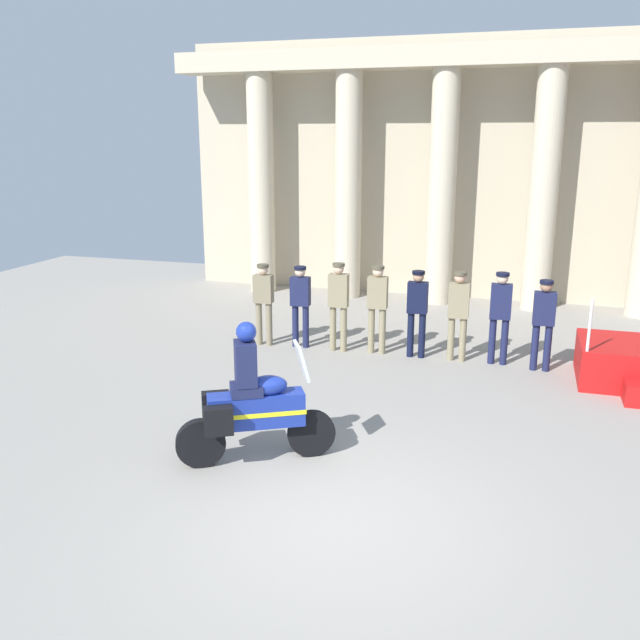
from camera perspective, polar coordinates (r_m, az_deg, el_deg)
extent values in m
plane|color=gray|center=(7.95, 1.33, -16.23)|extent=(28.00, 28.00, 0.00)
cube|color=#B6AB91|center=(18.25, 14.37, 11.92)|extent=(16.27, 0.30, 6.56)
cylinder|color=beige|center=(18.63, -4.91, 11.06)|extent=(0.68, 0.68, 5.71)
cylinder|color=beige|center=(17.89, 2.36, 10.94)|extent=(0.68, 0.68, 5.71)
cylinder|color=beige|center=(17.44, 10.13, 10.62)|extent=(0.68, 0.68, 5.71)
cylinder|color=beige|center=(17.32, 18.12, 10.09)|extent=(0.68, 0.68, 5.71)
cube|color=#BEB297|center=(17.39, 14.80, 20.61)|extent=(16.27, 0.88, 0.50)
cylinder|color=silver|center=(12.00, 21.56, -0.39)|extent=(0.05, 0.05, 0.90)
cylinder|color=#7A7056|center=(14.00, -5.10, -0.27)|extent=(0.13, 0.13, 0.89)
cylinder|color=#7A7056|center=(13.92, -4.26, -0.34)|extent=(0.13, 0.13, 0.89)
cube|color=#7A7056|center=(13.78, -4.74, 2.61)|extent=(0.39, 0.24, 0.57)
sphere|color=beige|center=(13.71, -4.78, 4.20)|extent=(0.21, 0.21, 0.21)
cylinder|color=#494334|center=(13.69, -4.79, 4.52)|extent=(0.24, 0.24, 0.06)
cylinder|color=#191E42|center=(13.81, -2.06, -0.48)|extent=(0.13, 0.13, 0.86)
cylinder|color=#191E42|center=(13.75, -1.19, -0.56)|extent=(0.13, 0.13, 0.86)
cube|color=#191E42|center=(13.61, -1.65, 2.40)|extent=(0.39, 0.24, 0.58)
sphere|color=beige|center=(13.52, -1.66, 4.03)|extent=(0.21, 0.21, 0.21)
cylinder|color=black|center=(13.51, -1.66, 4.36)|extent=(0.24, 0.24, 0.06)
cylinder|color=#847A5B|center=(13.55, 1.08, -0.70)|extent=(0.13, 0.13, 0.91)
cylinder|color=#847A5B|center=(13.49, 1.98, -0.77)|extent=(0.13, 0.13, 0.91)
cube|color=#847A5B|center=(13.33, 1.55, 2.48)|extent=(0.39, 0.24, 0.65)
sphere|color=beige|center=(13.25, 1.57, 4.29)|extent=(0.21, 0.21, 0.21)
cylinder|color=#4F4937|center=(13.23, 1.57, 4.62)|extent=(0.24, 0.24, 0.06)
cylinder|color=#847A5B|center=(13.44, 4.30, -0.85)|extent=(0.13, 0.13, 0.91)
cylinder|color=#847A5B|center=(13.39, 5.21, -0.93)|extent=(0.13, 0.13, 0.91)
cube|color=#847A5B|center=(13.23, 4.82, 2.30)|extent=(0.39, 0.24, 0.61)
sphere|color=beige|center=(13.14, 4.86, 4.05)|extent=(0.21, 0.21, 0.21)
cylinder|color=#4F4937|center=(13.13, 4.87, 4.38)|extent=(0.24, 0.24, 0.06)
cylinder|color=black|center=(13.28, 7.55, -1.21)|extent=(0.13, 0.13, 0.88)
cylinder|color=black|center=(13.25, 8.49, -1.28)|extent=(0.13, 0.13, 0.88)
cube|color=black|center=(13.08, 8.14, 1.87)|extent=(0.39, 0.24, 0.59)
sphere|color=tan|center=(12.99, 8.20, 3.59)|extent=(0.21, 0.21, 0.21)
cylinder|color=black|center=(12.98, 8.22, 3.93)|extent=(0.24, 0.24, 0.06)
cylinder|color=#847A5B|center=(13.20, 10.85, -1.53)|extent=(0.13, 0.13, 0.85)
cylinder|color=#847A5B|center=(13.18, 11.80, -1.61)|extent=(0.13, 0.13, 0.85)
cube|color=#847A5B|center=(13.00, 11.49, 1.61)|extent=(0.39, 0.24, 0.66)
sphere|color=tan|center=(12.91, 11.59, 3.48)|extent=(0.21, 0.21, 0.21)
cylinder|color=#4F4937|center=(12.89, 11.61, 3.82)|extent=(0.24, 0.24, 0.06)
cylinder|color=#191E42|center=(13.17, 14.14, -1.69)|extent=(0.13, 0.13, 0.88)
cylinder|color=#191E42|center=(13.16, 15.10, -1.77)|extent=(0.13, 0.13, 0.88)
cube|color=#191E42|center=(12.97, 14.84, 1.50)|extent=(0.39, 0.24, 0.65)
sphere|color=beige|center=(12.88, 14.97, 3.36)|extent=(0.21, 0.21, 0.21)
cylinder|color=black|center=(12.87, 14.99, 3.70)|extent=(0.24, 0.24, 0.06)
cylinder|color=#191E42|center=(13.02, 17.45, -2.17)|extent=(0.13, 0.13, 0.86)
cylinder|color=#191E42|center=(13.02, 18.42, -2.24)|extent=(0.13, 0.13, 0.86)
cube|color=#191E42|center=(12.83, 18.19, 0.92)|extent=(0.39, 0.24, 0.60)
sphere|color=#997056|center=(12.74, 18.34, 2.68)|extent=(0.21, 0.21, 0.21)
cylinder|color=black|center=(12.73, 18.37, 3.02)|extent=(0.24, 0.24, 0.06)
cylinder|color=black|center=(9.19, -0.72, -9.42)|extent=(0.61, 0.40, 0.64)
cylinder|color=black|center=(9.05, -9.91, -10.07)|extent=(0.63, 0.43, 0.64)
cube|color=navy|center=(8.93, -5.34, -7.45)|extent=(1.24, 0.88, 0.44)
ellipsoid|color=navy|center=(8.83, -4.42, -5.46)|extent=(0.61, 0.53, 0.26)
cube|color=yellow|center=(8.94, -5.33, -7.56)|extent=(1.26, 0.90, 0.06)
cube|color=silver|center=(8.80, -1.54, -3.43)|extent=(0.33, 0.43, 0.47)
cube|color=black|center=(9.14, -8.67, -7.03)|extent=(0.40, 0.33, 0.36)
cube|color=black|center=(8.66, -8.45, -8.30)|extent=(0.40, 0.33, 0.36)
cube|color=#191E42|center=(8.81, -6.16, -5.76)|extent=(0.51, 0.49, 0.14)
cube|color=#191E42|center=(8.70, -6.23, -3.60)|extent=(0.40, 0.44, 0.56)
sphere|color=navy|center=(8.58, -6.17, -0.99)|extent=(0.26, 0.26, 0.26)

